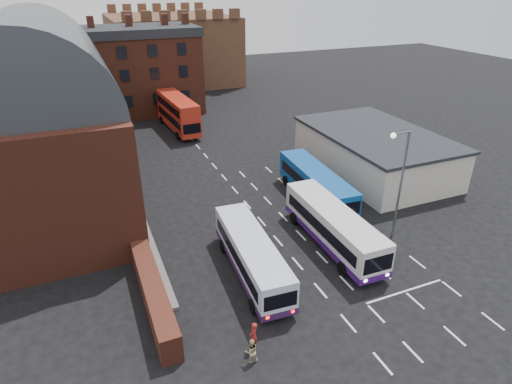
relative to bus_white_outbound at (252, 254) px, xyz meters
name	(u,v)px	position (x,y,z in m)	size (l,w,h in m)	color
ground	(314,283)	(3.44, -2.58, -1.64)	(180.00, 180.00, 0.00)	black
railway_station	(42,115)	(-12.06, 18.42, 5.99)	(12.00, 28.00, 16.00)	#602B1E
forecourt_wall	(154,294)	(-6.76, -0.58, -0.74)	(1.20, 10.00, 1.80)	#602B1E
cream_building	(374,151)	(18.44, 11.42, 0.51)	(10.40, 16.40, 4.25)	beige
brick_terrace	(121,76)	(-2.56, 43.42, 3.86)	(22.00, 10.00, 11.00)	brown
castle_keep	(172,49)	(9.44, 63.42, 4.36)	(22.00, 22.00, 12.00)	brown
bus_white_outbound	(252,254)	(0.00, 0.00, 0.00)	(3.07, 10.34, 2.78)	silver
bus_white_inbound	(333,225)	(6.96, 0.95, 0.12)	(2.90, 10.98, 2.98)	silver
bus_blue	(316,183)	(9.44, 7.76, 0.11)	(3.19, 11.02, 2.97)	#0E4C9C
bus_red_double	(178,113)	(2.89, 32.53, 0.72)	(3.35, 11.26, 4.45)	red
street_lamp	(399,176)	(11.74, 0.11, 3.64)	(1.78, 0.41, 8.76)	#5A5C64
pedestrian_red	(253,336)	(-2.43, -6.13, -0.76)	(0.64, 0.42, 1.76)	maroon
pedestrian_beige	(251,351)	(-2.89, -6.92, -0.90)	(0.72, 0.56, 1.48)	tan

